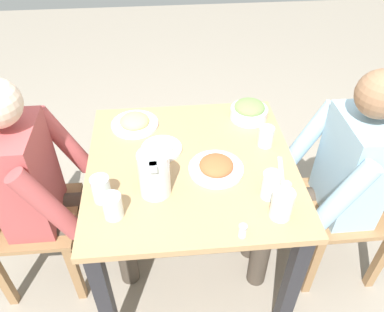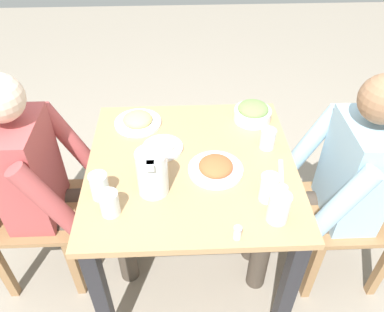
# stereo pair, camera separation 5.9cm
# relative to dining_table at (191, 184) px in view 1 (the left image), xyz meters

# --- Properties ---
(ground_plane) EXTENTS (8.00, 8.00, 0.00)m
(ground_plane) POSITION_rel_dining_table_xyz_m (0.00, 0.00, -0.61)
(ground_plane) COLOR gray
(dining_table) EXTENTS (0.88, 0.88, 0.74)m
(dining_table) POSITION_rel_dining_table_xyz_m (0.00, 0.00, 0.00)
(dining_table) COLOR tan
(dining_table) RESTS_ON ground_plane
(chair_near) EXTENTS (0.40, 0.40, 0.86)m
(chair_near) POSITION_rel_dining_table_xyz_m (-0.04, -0.82, -0.12)
(chair_near) COLOR #997047
(chair_near) RESTS_ON ground_plane
(chair_far) EXTENTS (0.40, 0.40, 0.86)m
(chair_far) POSITION_rel_dining_table_xyz_m (0.03, 0.82, -0.12)
(chair_far) COLOR #997047
(chair_far) RESTS_ON ground_plane
(diner_near) EXTENTS (0.48, 0.53, 1.16)m
(diner_near) POSITION_rel_dining_table_xyz_m (-0.04, -0.62, 0.02)
(diner_near) COLOR #9EC6E0
(diner_near) RESTS_ON ground_plane
(diner_far) EXTENTS (0.48, 0.53, 1.16)m
(diner_far) POSITION_rel_dining_table_xyz_m (0.03, 0.62, 0.02)
(diner_far) COLOR #B24C4C
(diner_far) RESTS_ON ground_plane
(water_pitcher) EXTENTS (0.16, 0.12, 0.19)m
(water_pitcher) POSITION_rel_dining_table_xyz_m (-0.15, 0.15, 0.22)
(water_pitcher) COLOR silver
(water_pitcher) RESTS_ON dining_table
(salad_bowl) EXTENTS (0.18, 0.18, 0.09)m
(salad_bowl) POSITION_rel_dining_table_xyz_m (0.30, -0.31, 0.17)
(salad_bowl) COLOR white
(salad_bowl) RESTS_ON dining_table
(plate_yoghurt) EXTENTS (0.18, 0.18, 0.05)m
(plate_yoghurt) POSITION_rel_dining_table_xyz_m (0.10, 0.12, 0.14)
(plate_yoghurt) COLOR white
(plate_yoghurt) RESTS_ON dining_table
(plate_rice_curry) EXTENTS (0.23, 0.23, 0.06)m
(plate_rice_curry) POSITION_rel_dining_table_xyz_m (-0.05, -0.10, 0.15)
(plate_rice_curry) COLOR white
(plate_rice_curry) RESTS_ON dining_table
(plate_fries) EXTENTS (0.22, 0.22, 0.06)m
(plate_fries) POSITION_rel_dining_table_xyz_m (0.29, 0.24, 0.15)
(plate_fries) COLOR white
(plate_fries) RESTS_ON dining_table
(water_glass_by_pitcher) EXTENTS (0.07, 0.07, 0.10)m
(water_glass_by_pitcher) POSITION_rel_dining_table_xyz_m (-0.26, 0.31, 0.18)
(water_glass_by_pitcher) COLOR silver
(water_glass_by_pitcher) RESTS_ON dining_table
(water_glass_near_right) EXTENTS (0.07, 0.07, 0.11)m
(water_glass_near_right) POSITION_rel_dining_table_xyz_m (-0.18, 0.36, 0.18)
(water_glass_near_right) COLOR silver
(water_glass_near_right) RESTS_ON dining_table
(water_glass_near_left) EXTENTS (0.07, 0.07, 0.09)m
(water_glass_near_left) POSITION_rel_dining_table_xyz_m (0.09, -0.34, 0.17)
(water_glass_near_left) COLOR silver
(water_glass_near_left) RESTS_ON dining_table
(water_glass_center) EXTENTS (0.07, 0.07, 0.11)m
(water_glass_center) POSITION_rel_dining_table_xyz_m (-0.22, -0.28, 0.18)
(water_glass_center) COLOR silver
(water_glass_center) RESTS_ON dining_table
(oil_carafe) EXTENTS (0.08, 0.08, 0.16)m
(oil_carafe) POSITION_rel_dining_table_xyz_m (-0.32, -0.30, 0.18)
(oil_carafe) COLOR silver
(oil_carafe) RESTS_ON dining_table
(salt_shaker) EXTENTS (0.03, 0.03, 0.05)m
(salt_shaker) POSITION_rel_dining_table_xyz_m (-0.40, -0.14, 0.15)
(salt_shaker) COLOR white
(salt_shaker) RESTS_ON dining_table
(fork_near) EXTENTS (0.17, 0.04, 0.01)m
(fork_near) POSITION_rel_dining_table_xyz_m (-0.19, -0.31, 0.13)
(fork_near) COLOR silver
(fork_near) RESTS_ON dining_table
(knife_near) EXTENTS (0.18, 0.05, 0.01)m
(knife_near) POSITION_rel_dining_table_xyz_m (-0.10, -0.36, 0.13)
(knife_near) COLOR silver
(knife_near) RESTS_ON dining_table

